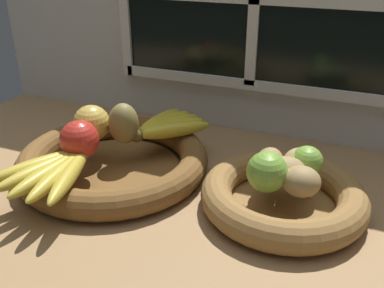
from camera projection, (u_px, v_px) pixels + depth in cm
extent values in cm
cube|color=#9E774C|center=(207.00, 193.00, 81.51)|extent=(140.00, 90.00, 3.00)
cube|color=silver|center=(257.00, 14.00, 93.76)|extent=(140.00, 3.00, 55.00)
cube|color=white|center=(250.00, 84.00, 98.46)|extent=(64.00, 1.20, 2.40)
cylinder|color=brown|center=(114.00, 170.00, 85.79)|extent=(26.53, 26.53, 1.00)
torus|color=brown|center=(113.00, 160.00, 84.83)|extent=(37.76, 37.76, 5.41)
cylinder|color=olive|center=(282.00, 206.00, 74.15)|extent=(18.90, 18.90, 1.00)
torus|color=olive|center=(283.00, 195.00, 73.19)|extent=(28.45, 28.45, 5.41)
sphere|color=gold|center=(91.00, 124.00, 85.24)|extent=(7.37, 7.37, 7.37)
sphere|color=red|center=(80.00, 140.00, 78.60)|extent=(7.27, 7.27, 7.27)
ellipsoid|color=olive|center=(124.00, 123.00, 84.07)|extent=(7.08, 6.98, 8.31)
ellipsoid|color=gold|center=(39.00, 165.00, 74.45)|extent=(10.96, 17.76, 2.75)
ellipsoid|color=gold|center=(44.00, 169.00, 73.32)|extent=(7.79, 18.60, 2.75)
ellipsoid|color=gold|center=(51.00, 172.00, 72.43)|extent=(4.33, 18.73, 2.75)
ellipsoid|color=gold|center=(60.00, 174.00, 71.83)|extent=(4.77, 18.76, 2.75)
ellipsoid|color=gold|center=(70.00, 175.00, 71.53)|extent=(8.21, 18.54, 2.75)
sphere|color=brown|center=(87.00, 150.00, 79.85)|extent=(2.48, 2.48, 2.48)
ellipsoid|color=gold|center=(174.00, 130.00, 87.66)|extent=(13.71, 12.97, 3.12)
ellipsoid|color=gold|center=(171.00, 127.00, 88.76)|extent=(12.08, 14.40, 3.12)
ellipsoid|color=gold|center=(168.00, 125.00, 89.75)|extent=(10.11, 15.40, 3.12)
ellipsoid|color=gold|center=(164.00, 124.00, 90.61)|extent=(7.83, 15.96, 3.12)
ellipsoid|color=gold|center=(159.00, 122.00, 91.32)|extent=(5.33, 16.05, 3.12)
sphere|color=brown|center=(136.00, 135.00, 85.22)|extent=(2.81, 2.81, 2.81)
ellipsoid|color=#A38451|center=(286.00, 170.00, 70.99)|extent=(7.37, 6.04, 4.62)
ellipsoid|color=#A38451|center=(270.00, 160.00, 74.41)|extent=(4.60, 6.22, 4.27)
ellipsoid|color=tan|center=(301.00, 161.00, 73.78)|extent=(8.64, 8.66, 4.59)
ellipsoid|color=#A38451|center=(301.00, 181.00, 67.41)|extent=(6.85, 6.42, 4.94)
sphere|color=#7AAD3D|center=(267.00, 172.00, 68.35)|extent=(6.72, 6.72, 6.72)
sphere|color=#7AAD3D|center=(307.00, 161.00, 72.86)|extent=(5.46, 5.46, 5.46)
cone|color=red|center=(284.00, 185.00, 69.29)|extent=(11.80, 7.28, 1.87)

